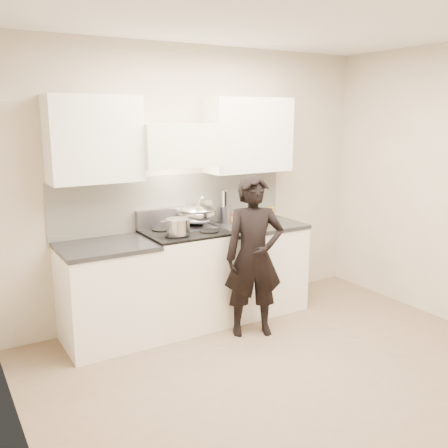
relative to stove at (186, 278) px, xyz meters
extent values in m
plane|color=#826C56|center=(0.30, -1.42, -0.47)|extent=(4.00, 4.00, 0.00)
cube|color=beige|center=(0.30, 0.33, 0.88)|extent=(4.00, 0.04, 2.70)
cube|color=beige|center=(-1.70, -1.42, 0.88)|extent=(0.04, 3.50, 2.70)
cube|color=silver|center=(0.30, -1.42, 2.22)|extent=(4.00, 3.50, 0.02)
cube|color=silver|center=(0.05, 0.31, 0.71)|extent=(2.50, 0.02, 0.53)
cube|color=#9795A4|center=(0.00, 0.28, 0.56)|extent=(0.76, 0.08, 0.20)
cube|color=white|center=(0.00, 0.13, 1.28)|extent=(0.76, 0.40, 0.40)
cylinder|color=#BDBDBD|center=(0.00, -0.05, 1.10)|extent=(0.66, 0.02, 0.02)
cube|color=white|center=(0.83, 0.16, 1.35)|extent=(0.90, 0.33, 0.75)
cube|color=white|center=(-0.78, 0.16, 1.35)|extent=(0.80, 0.33, 0.75)
cube|color=#BFBA97|center=(0.43, 0.30, 0.63)|extent=(0.08, 0.01, 0.12)
cube|color=white|center=(0.00, 0.00, -0.01)|extent=(0.76, 0.65, 0.92)
cube|color=black|center=(0.00, 0.00, 0.46)|extent=(0.76, 0.65, 0.02)
cube|color=#B7B3CB|center=(0.16, 0.12, 0.47)|extent=(0.36, 0.34, 0.01)
cylinder|color=#BDBDBD|center=(0.00, -0.29, 0.31)|extent=(0.62, 0.02, 0.02)
cylinder|color=black|center=(-0.18, -0.15, 0.48)|extent=(0.18, 0.18, 0.01)
cylinder|color=black|center=(0.18, -0.15, 0.48)|extent=(0.18, 0.18, 0.01)
cylinder|color=black|center=(-0.18, 0.15, 0.48)|extent=(0.18, 0.18, 0.01)
cylinder|color=black|center=(0.18, 0.15, 0.48)|extent=(0.18, 0.18, 0.01)
cube|color=white|center=(0.83, 0.00, -0.03)|extent=(0.90, 0.65, 0.88)
cube|color=black|center=(0.83, 0.00, 0.43)|extent=(0.92, 0.67, 0.04)
cube|color=white|center=(-0.78, 0.00, -0.03)|extent=(0.80, 0.65, 0.88)
cube|color=black|center=(-0.78, 0.00, 0.43)|extent=(0.82, 0.67, 0.04)
ellipsoid|color=#BDBDBD|center=(0.20, 0.15, 0.59)|extent=(0.40, 0.40, 0.22)
torus|color=#BDBDBD|center=(0.20, 0.15, 0.64)|extent=(0.42, 0.42, 0.02)
ellipsoid|color=beige|center=(0.20, 0.15, 0.58)|extent=(0.23, 0.23, 0.10)
cylinder|color=white|center=(0.14, -0.01, 0.71)|extent=(0.09, 0.29, 0.21)
cylinder|color=#BDBDBD|center=(-0.14, -0.14, 0.56)|extent=(0.28, 0.28, 0.15)
cube|color=#BDBDBD|center=(-0.26, -0.10, 0.61)|extent=(0.05, 0.04, 0.01)
cube|color=#BDBDBD|center=(-0.02, -0.18, 0.61)|extent=(0.05, 0.04, 0.01)
cylinder|color=#9795A4|center=(0.57, 0.21, 0.54)|extent=(0.13, 0.13, 0.18)
cylinder|color=black|center=(0.60, 0.20, 0.63)|extent=(0.01, 0.01, 0.32)
cylinder|color=white|center=(0.60, 0.22, 0.63)|extent=(0.01, 0.01, 0.32)
cylinder|color=#9795A4|center=(0.58, 0.24, 0.63)|extent=(0.01, 0.01, 0.32)
cylinder|color=black|center=(0.55, 0.23, 0.63)|extent=(0.01, 0.01, 0.32)
cylinder|color=#9795A4|center=(0.54, 0.21, 0.63)|extent=(0.01, 0.01, 0.32)
cylinder|color=white|center=(0.54, 0.19, 0.63)|extent=(0.01, 0.01, 0.32)
cylinder|color=black|center=(0.56, 0.18, 0.63)|extent=(0.01, 0.01, 0.32)
cylinder|color=#9795A4|center=(0.59, 0.18, 0.63)|extent=(0.01, 0.01, 0.32)
cylinder|color=gold|center=(0.66, 0.19, 0.48)|extent=(0.04, 0.04, 0.07)
cylinder|color=red|center=(0.66, 0.19, 0.53)|extent=(0.04, 0.04, 0.02)
cylinder|color=gold|center=(1.15, 0.18, 0.51)|extent=(0.07, 0.07, 0.12)
imported|color=black|center=(0.45, -0.51, 0.28)|extent=(0.65, 0.54, 1.50)
camera|label=1|loc=(-2.07, -4.16, 1.56)|focal=40.00mm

